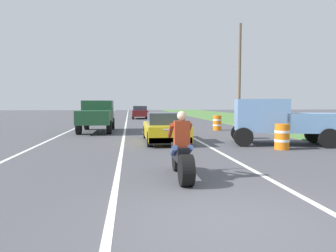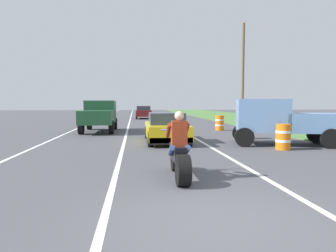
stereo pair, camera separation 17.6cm
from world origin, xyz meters
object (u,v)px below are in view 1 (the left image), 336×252
Objects in this scene: pickup_truck_right_shoulder_light_blue at (282,119)px; motorcycle_with_rider at (182,155)px; construction_barrel_nearest at (282,137)px; construction_barrel_mid at (240,129)px; sports_car_yellow at (165,128)px; distant_car_far_ahead at (140,112)px; pickup_truck_left_lane_dark_green at (97,114)px; construction_barrel_far at (217,123)px.

motorcycle_with_rider is at bearing -134.20° from pickup_truck_right_shoulder_light_blue.
pickup_truck_right_shoulder_light_blue is at bearing 62.75° from construction_barrel_nearest.
construction_barrel_nearest is 3.71m from construction_barrel_mid.
distant_car_far_ahead is (-0.43, 22.09, 0.14)m from sports_car_yellow.
pickup_truck_left_lane_dark_green reaches higher than motorcycle_with_rider.
motorcycle_with_rider is at bearing -75.61° from pickup_truck_left_lane_dark_green.
pickup_truck_right_shoulder_light_blue is at bearing -66.51° from construction_barrel_mid.
motorcycle_with_rider is 6.30m from construction_barrel_nearest.
motorcycle_with_rider is 7.10m from sports_car_yellow.
pickup_truck_left_lane_dark_green is (-3.70, 5.67, 0.48)m from sports_car_yellow.
motorcycle_with_rider reaches higher than construction_barrel_mid.
distant_car_far_ahead is at bearing 102.86° from pickup_truck_right_shoulder_light_blue.
pickup_truck_left_lane_dark_green is at bearing -101.25° from distant_car_far_ahead.
construction_barrel_far is at bearing 0.40° from pickup_truck_left_lane_dark_green.
construction_barrel_far is (-0.78, 7.27, -0.60)m from pickup_truck_right_shoulder_light_blue.
construction_barrel_nearest is 25.43m from distant_car_far_ahead.
construction_barrel_nearest is 1.00× the size of construction_barrel_mid.
motorcycle_with_rider is 0.55× the size of distant_car_far_ahead.
distant_car_far_ahead is at bearing 78.75° from pickup_truck_left_lane_dark_green.
sports_car_yellow reaches higher than construction_barrel_mid.
motorcycle_with_rider is 0.46× the size of pickup_truck_left_lane_dark_green.
motorcycle_with_rider is 2.21× the size of construction_barrel_far.
construction_barrel_nearest is (7.97, -8.56, -0.60)m from pickup_truck_left_lane_dark_green.
construction_barrel_far is (0.23, 4.93, 0.00)m from construction_barrel_mid.
pickup_truck_right_shoulder_light_blue reaches higher than construction_barrel_mid.
motorcycle_with_rider is 0.43× the size of pickup_truck_right_shoulder_light_blue.
distant_car_far_ahead is (-5.40, 23.64, -0.33)m from pickup_truck_right_shoulder_light_blue.
pickup_truck_left_lane_dark_green is 1.20× the size of distant_car_far_ahead.
sports_car_yellow reaches higher than construction_barrel_nearest.
motorcycle_with_rider reaches higher than construction_barrel_nearest.
pickup_truck_left_lane_dark_green is at bearing 132.95° from construction_barrel_nearest.
motorcycle_with_rider is at bearing -119.00° from construction_barrel_mid.
pickup_truck_right_shoulder_light_blue is at bearing -77.14° from distant_car_far_ahead.
sports_car_yellow is at bearing 162.71° from pickup_truck_right_shoulder_light_blue.
construction_barrel_nearest is (-0.69, -1.35, -0.60)m from pickup_truck_right_shoulder_light_blue.
pickup_truck_right_shoulder_light_blue reaches higher than sports_car_yellow.
pickup_truck_left_lane_dark_green reaches higher than construction_barrel_nearest.
pickup_truck_right_shoulder_light_blue is 1.63m from construction_barrel_nearest.
construction_barrel_nearest and construction_barrel_mid have the same top height.
pickup_truck_left_lane_dark_green is at bearing 140.20° from pickup_truck_right_shoulder_light_blue.
pickup_truck_left_lane_dark_green is 4.80× the size of construction_barrel_far.
pickup_truck_left_lane_dark_green is 11.28m from pickup_truck_right_shoulder_light_blue.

